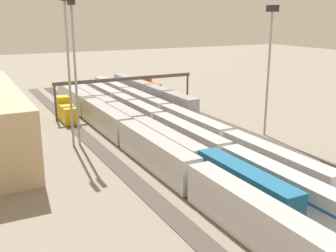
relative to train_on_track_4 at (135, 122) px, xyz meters
The scene contains 19 objects.
ground_plane 10.08m from the train_on_track_4, 149.54° to the right, with size 400.00×400.00×0.00m, color gray.
track_bed_0 21.82m from the train_on_track_4, 113.03° to the right, with size 140.00×2.80×0.12m, color #4C443D.
track_bed_1 17.36m from the train_on_track_4, 119.54° to the right, with size 140.00×2.80×0.12m, color #3D3833.
track_bed_2 13.28m from the train_on_track_4, 130.37° to the right, with size 140.00×2.80×0.12m, color #4C443D.
track_bed_3 10.07m from the train_on_track_4, 149.54° to the right, with size 140.00×2.80×0.12m, color #4C443D.
track_bed_4 8.74m from the train_on_track_4, behind, with size 140.00×2.80×0.12m, color #4C443D.
track_bed_5 10.07m from the train_on_track_4, 149.54° to the left, with size 140.00×2.80×0.12m, color #3D3833.
track_bed_6 13.28m from the train_on_track_4, 130.37° to the left, with size 140.00×2.80×0.12m, color #4C443D.
train_on_track_4 is the anchor object (origin of this frame).
train_on_track_2 11.82m from the train_on_track_4, 122.21° to the right, with size 119.80×3.00×3.80m.
train_on_track_0 41.04m from the train_on_track_4, 29.17° to the right, with size 10.00×3.00×5.00m.
train_on_track_6 19.01m from the train_on_track_4, 31.74° to the left, with size 10.00×3.00×5.00m.
train_on_track_5 9.41m from the train_on_track_4, 147.85° to the left, with size 95.60×3.00×5.00m.
train_on_track_3 13.91m from the train_on_track_4, 158.94° to the right, with size 119.80×3.06×3.80m.
train_on_track_1 29.30m from the train_on_track_4, 30.80° to the right, with size 47.20×3.06×5.00m.
light_mast_1 19.23m from the train_on_track_4, 102.16° to the left, with size 2.80×0.70×26.04m.
light_mast_2 29.74m from the train_on_track_4, 121.23° to the right, with size 2.80×0.70×24.97m.
light_mast_3 20.34m from the train_on_track_4, 102.95° to the left, with size 2.80×0.70×26.68m.
signal_gantry 18.34m from the train_on_track_4, 16.63° to the right, with size 0.70×35.00×8.80m.
Camera 1 is at (-65.05, 35.50, 23.11)m, focal length 43.15 mm.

